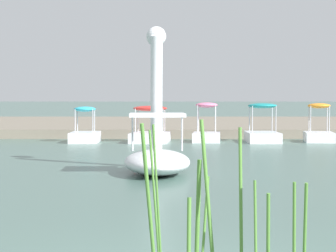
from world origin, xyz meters
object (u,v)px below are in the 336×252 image
at_px(pedal_boat_cyan, 88,133).
at_px(pedal_boat_orange, 322,131).
at_px(pedal_boat_red, 153,132).
at_px(swan_boat, 160,148).
at_px(pedal_boat_teal, 265,131).
at_px(pedal_boat_pink, 209,131).

bearing_deg(pedal_boat_cyan, pedal_boat_orange, 1.28).
bearing_deg(pedal_boat_red, swan_boat, -87.65).
distance_m(pedal_boat_orange, pedal_boat_teal, 2.19).
bearing_deg(swan_boat, pedal_boat_orange, 60.81).
height_order(pedal_boat_orange, pedal_boat_cyan, pedal_boat_orange).
bearing_deg(pedal_boat_orange, pedal_boat_teal, -177.07).
xyz_separation_m(swan_boat, pedal_boat_pink, (1.72, 10.76, -0.16)).
bearing_deg(pedal_boat_cyan, pedal_boat_red, -0.67).
bearing_deg(pedal_boat_pink, pedal_boat_orange, 0.65).
relative_size(swan_boat, pedal_boat_orange, 1.77).
relative_size(pedal_boat_teal, pedal_boat_red, 1.00).
relative_size(pedal_boat_teal, pedal_boat_pink, 1.28).
bearing_deg(pedal_boat_pink, pedal_boat_teal, -1.70).
height_order(swan_boat, pedal_boat_cyan, swan_boat).
relative_size(pedal_boat_orange, pedal_boat_cyan, 0.97).
height_order(swan_boat, pedal_boat_orange, swan_boat).
bearing_deg(pedal_boat_teal, pedal_boat_orange, 2.93).
distance_m(swan_boat, pedal_boat_orange, 12.38).
xyz_separation_m(pedal_boat_teal, pedal_boat_red, (-4.28, -0.12, -0.04)).
bearing_deg(pedal_boat_red, pedal_boat_cyan, 179.33).
height_order(pedal_boat_pink, pedal_boat_red, pedal_boat_pink).
relative_size(swan_boat, pedal_boat_teal, 1.45).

